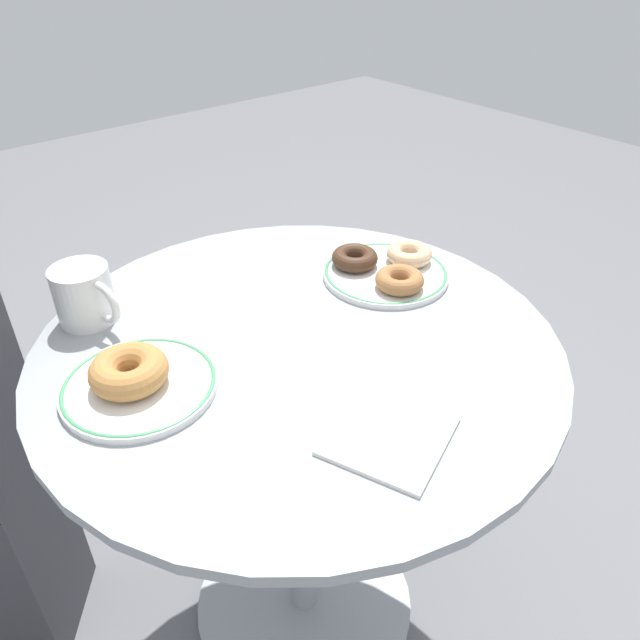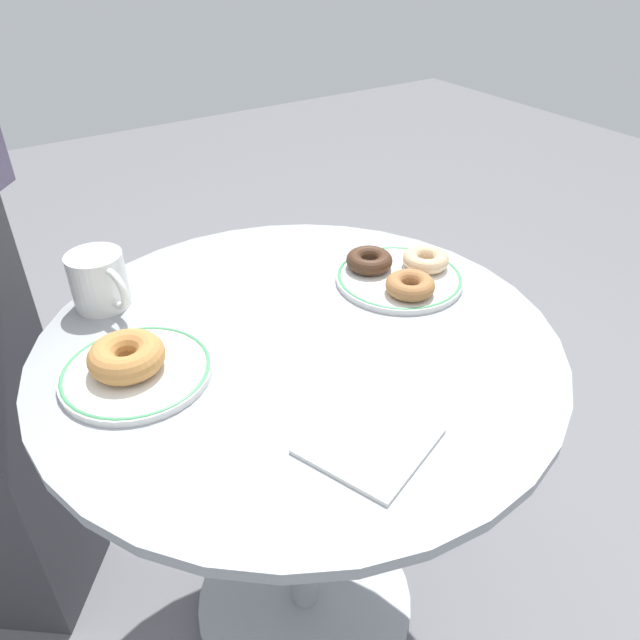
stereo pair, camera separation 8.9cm
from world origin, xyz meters
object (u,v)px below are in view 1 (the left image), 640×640
plate_right (385,273)px  coffee_mug (85,295)px  donut_glazed (409,254)px  donut_chocolate (355,258)px  paper_napkin (389,435)px  plate_left (140,385)px  cafe_table (301,451)px  donut_old_fashioned (129,371)px  donut_cinnamon (400,280)px

plate_right → coffee_mug: coffee_mug is taller
donut_glazed → donut_chocolate: (-0.09, 0.05, 0.00)m
paper_napkin → plate_left: bearing=124.7°
cafe_table → donut_chocolate: (0.21, 0.10, 0.27)m
plate_left → donut_old_fashioned: size_ratio=2.00×
donut_glazed → cafe_table: bearing=-170.7°
donut_old_fashioned → cafe_table: bearing=-12.5°
donut_chocolate → donut_glazed: bearing=-31.1°
donut_chocolate → donut_cinnamon: bearing=-86.9°
plate_right → donut_old_fashioned: size_ratio=2.09×
coffee_mug → plate_left: bearing=-94.6°
donut_glazed → donut_cinnamon: (-0.08, -0.05, 0.00)m
plate_left → coffee_mug: bearing=85.4°
donut_glazed → donut_chocolate: size_ratio=1.00×
donut_cinnamon → coffee_mug: (-0.43, 0.25, 0.02)m
cafe_table → plate_left: (-0.23, 0.05, 0.25)m
donut_old_fashioned → donut_chocolate: size_ratio=1.29×
coffee_mug → donut_glazed: bearing=-21.6°
cafe_table → paper_napkin: 0.34m
donut_glazed → donut_chocolate: bearing=148.9°
donut_cinnamon → coffee_mug: bearing=149.4°
donut_glazed → coffee_mug: size_ratio=0.63×
cafe_table → plate_right: bearing=11.7°
donut_old_fashioned → donut_chocolate: bearing=5.8°
donut_cinnamon → paper_napkin: donut_cinnamon is taller
plate_right → donut_old_fashioned: (-0.48, 0.01, 0.03)m
paper_napkin → donut_cinnamon: bearing=41.9°
paper_napkin → coffee_mug: (-0.18, 0.48, 0.04)m
donut_chocolate → coffee_mug: size_ratio=0.63×
donut_glazed → paper_napkin: donut_glazed is taller
plate_left → coffee_mug: size_ratio=1.63×
donut_old_fashioned → coffee_mug: (0.02, 0.20, 0.01)m
donut_cinnamon → coffee_mug: size_ratio=0.63×
cafe_table → donut_old_fashioned: (-0.24, 0.05, 0.27)m
donut_old_fashioned → coffee_mug: coffee_mug is taller
plate_right → cafe_table: bearing=-168.3°
coffee_mug → donut_cinnamon: bearing=-30.6°
donut_glazed → donut_cinnamon: 0.10m
plate_right → donut_glazed: 0.06m
paper_napkin → donut_chocolate: bearing=53.2°
plate_right → donut_chocolate: (-0.03, 0.05, 0.02)m
cafe_table → coffee_mug: coffee_mug is taller
donut_glazed → paper_napkin: bearing=-139.9°
plate_left → donut_chocolate: size_ratio=2.56×
plate_right → coffee_mug: (-0.45, 0.20, 0.04)m
plate_left → donut_old_fashioned: donut_old_fashioned is taller
donut_cinnamon → plate_right: bearing=67.8°
plate_right → donut_cinnamon: donut_cinnamon is taller
plate_right → plate_left: bearing=-179.8°
plate_left → donut_cinnamon: donut_cinnamon is taller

